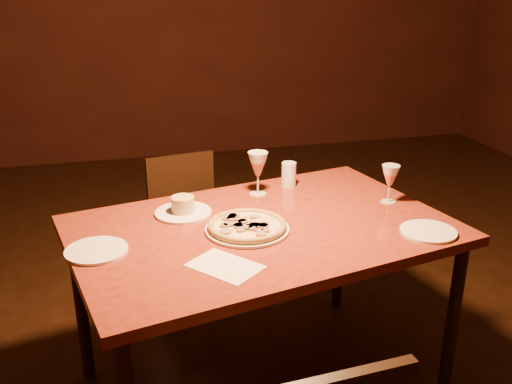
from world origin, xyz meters
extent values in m
plane|color=black|center=(0.00, 0.00, 0.00)|extent=(7.00, 7.00, 0.00)
cube|color=maroon|center=(-0.27, -0.02, 0.75)|extent=(1.60, 1.20, 0.04)
cylinder|color=black|center=(-0.99, 0.24, 0.36)|extent=(0.05, 0.05, 0.73)
cylinder|color=black|center=(0.46, -0.28, 0.36)|extent=(0.05, 0.05, 0.73)
cylinder|color=black|center=(0.29, 0.50, 0.36)|extent=(0.05, 0.05, 0.73)
cube|color=black|center=(-0.43, 0.80, 0.40)|extent=(0.43, 0.43, 0.04)
cube|color=black|center=(-0.46, 0.97, 0.60)|extent=(0.37, 0.09, 0.36)
cylinder|color=black|center=(-0.56, 0.62, 0.19)|extent=(0.03, 0.03, 0.38)
cylinder|color=black|center=(-0.61, 0.92, 0.19)|extent=(0.03, 0.03, 0.38)
cylinder|color=black|center=(-0.26, 0.67, 0.19)|extent=(0.03, 0.03, 0.38)
cylinder|color=black|center=(-0.31, 0.97, 0.19)|extent=(0.03, 0.03, 0.38)
cylinder|color=white|center=(-0.34, -0.05, 0.78)|extent=(0.32, 0.32, 0.01)
cylinder|color=beige|center=(-0.34, -0.05, 0.79)|extent=(0.29, 0.29, 0.01)
torus|color=tan|center=(-0.34, -0.05, 0.79)|extent=(0.30, 0.30, 0.02)
cylinder|color=white|center=(-0.55, 0.17, 0.78)|extent=(0.23, 0.23, 0.01)
cylinder|color=tan|center=(-0.55, 0.17, 0.81)|extent=(0.09, 0.09, 0.06)
cylinder|color=silver|center=(-0.03, 0.38, 0.83)|extent=(0.07, 0.07, 0.11)
cylinder|color=white|center=(-0.89, -0.09, 0.78)|extent=(0.22, 0.22, 0.01)
cylinder|color=white|center=(0.32, -0.24, 0.78)|extent=(0.21, 0.21, 0.01)
cube|color=white|center=(-0.47, -0.31, 0.77)|extent=(0.27, 0.28, 0.00)
camera|label=1|loc=(-0.80, -1.97, 1.68)|focal=40.00mm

